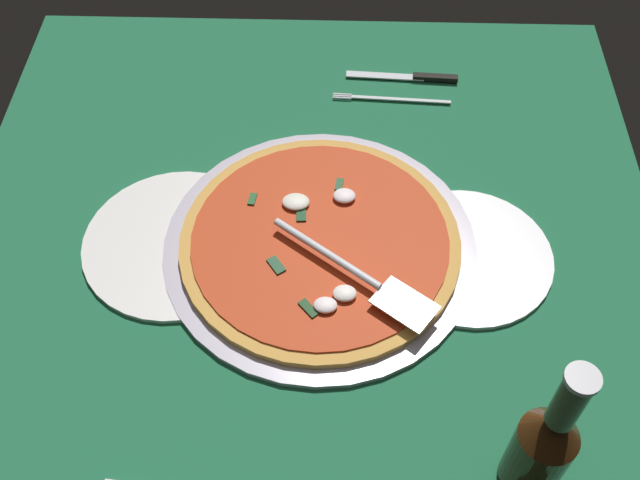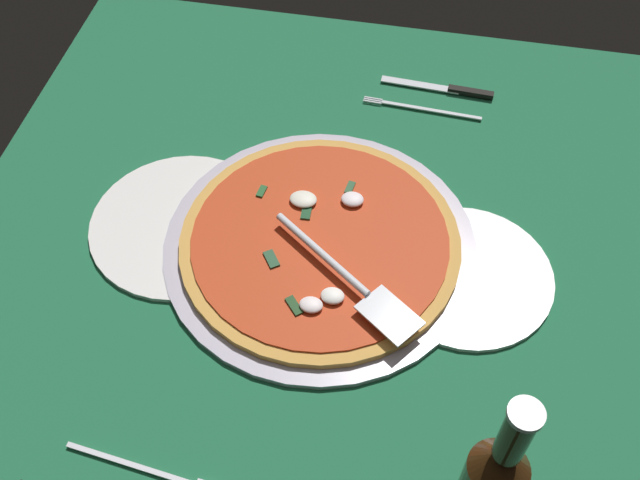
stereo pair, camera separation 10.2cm
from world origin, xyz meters
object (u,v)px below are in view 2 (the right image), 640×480
(pizza, at_px, (320,241))
(place_setting_near, at_px, (435,100))
(pizza_server, at_px, (348,277))
(dinner_plate_left, at_px, (466,276))
(dinner_plate_right, at_px, (182,225))
(beer_bottle, at_px, (494,477))

(pizza, distance_m, place_setting_near, 0.35)
(pizza_server, relative_size, place_setting_near, 0.99)
(dinner_plate_left, height_order, place_setting_near, place_setting_near)
(dinner_plate_right, bearing_deg, place_setting_near, -134.56)
(dinner_plate_right, bearing_deg, beer_bottle, 144.18)
(pizza_server, bearing_deg, pizza, 163.34)
(dinner_plate_left, distance_m, place_setting_near, 0.35)
(dinner_plate_right, distance_m, place_setting_near, 0.46)
(pizza_server, height_order, beer_bottle, beer_bottle)
(pizza, relative_size, beer_bottle, 1.60)
(dinner_plate_left, height_order, pizza_server, pizza_server)
(place_setting_near, bearing_deg, dinner_plate_left, 105.72)
(place_setting_near, bearing_deg, pizza_server, 82.28)
(dinner_plate_left, bearing_deg, pizza, -2.78)
(dinner_plate_right, height_order, place_setting_near, place_setting_near)
(dinner_plate_left, relative_size, place_setting_near, 1.06)
(pizza, bearing_deg, place_setting_near, -110.75)
(pizza, height_order, pizza_server, pizza_server)
(dinner_plate_left, xyz_separation_m, pizza, (0.20, -0.01, 0.01))
(pizza_server, bearing_deg, dinner_plate_right, -158.69)
(dinner_plate_right, distance_m, pizza_server, 0.26)
(pizza, xyz_separation_m, pizza_server, (-0.05, 0.07, 0.02))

